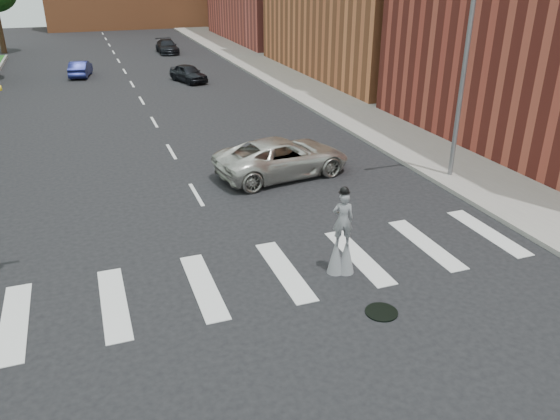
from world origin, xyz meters
name	(u,v)px	position (x,y,z in m)	size (l,w,h in m)	color
ground_plane	(255,296)	(0.00, 0.00, 0.00)	(160.00, 160.00, 0.00)	black
sidewalk_right	(312,89)	(12.50, 25.00, 0.09)	(5.00, 90.00, 0.18)	gray
manhole	(381,312)	(3.00, -2.00, 0.02)	(0.90, 0.90, 0.04)	black
streetlight	(463,66)	(10.90, 6.00, 4.90)	(2.05, 0.20, 9.00)	slate
stilt_performer	(342,240)	(2.89, 0.35, 1.12)	(0.82, 0.62, 2.86)	#362415
suv_crossing	(283,157)	(4.16, 8.92, 0.85)	(2.81, 6.09, 1.69)	beige
car_near	(188,73)	(4.40, 31.34, 0.69)	(1.62, 4.03, 1.37)	black
car_mid	(80,69)	(-3.65, 36.66, 0.66)	(1.40, 4.01, 1.32)	navy
car_far	(167,47)	(5.35, 47.33, 0.69)	(1.92, 4.73, 1.37)	black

